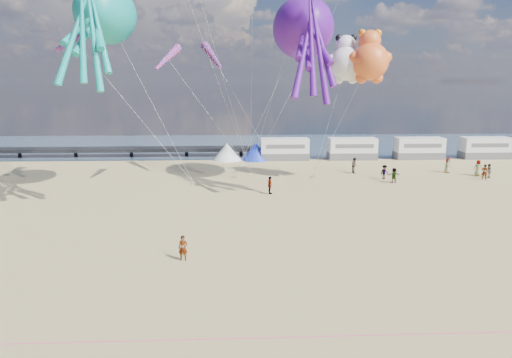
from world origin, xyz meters
name	(u,v)px	position (x,y,z in m)	size (l,w,h in m)	color
ground	(250,287)	(0.00, 0.00, 0.00)	(120.00, 120.00, 0.00)	tan
water	(240,145)	(0.00, 55.00, 0.02)	(120.00, 120.00, 0.00)	#31475E
pier	(47,150)	(-28.00, 44.00, 1.00)	(60.00, 3.00, 0.50)	black
motorhome_0	(284,149)	(6.00, 40.00, 1.50)	(6.60, 2.50, 3.00)	silver
motorhome_1	(352,149)	(15.50, 40.00, 1.50)	(6.60, 2.50, 3.00)	silver
motorhome_2	(419,148)	(25.00, 40.00, 1.50)	(6.60, 2.50, 3.00)	silver
motorhome_3	(485,148)	(34.50, 40.00, 1.50)	(6.60, 2.50, 3.00)	silver
tent_white	(227,152)	(-2.00, 40.00, 1.20)	(4.00, 4.00, 2.40)	white
tent_blue	(256,151)	(2.00, 40.00, 1.20)	(4.00, 4.00, 2.40)	#1933CC
rope_line	(254,338)	(0.00, -5.00, 0.02)	(0.03, 0.03, 34.00)	#F2338C
standing_person	(183,248)	(-3.98, 3.85, 0.78)	(0.57, 0.37, 1.57)	tan
beachgoer_0	(478,168)	(27.20, 28.01, 0.92)	(0.67, 0.44, 1.84)	#7F6659
beachgoer_1	(354,165)	(13.33, 30.18, 0.92)	(0.90, 0.59, 1.84)	#7F6659
beachgoer_2	(384,172)	(15.79, 26.65, 0.80)	(0.78, 0.61, 1.60)	#7F6659
beachgoer_3	(270,185)	(2.53, 20.35, 0.86)	(1.11, 0.64, 1.73)	#7F6659
beachgoer_4	(394,175)	(16.20, 24.70, 0.82)	(0.96, 0.40, 1.64)	#7F6659
beachgoer_5	(485,172)	(26.70, 25.68, 0.89)	(1.65, 0.53, 1.78)	#7F6659
beachgoer_6	(448,165)	(24.51, 29.96, 0.89)	(0.65, 0.43, 1.79)	#7F6659
beachgoer_7	(488,171)	(27.72, 26.72, 0.80)	(0.78, 0.51, 1.60)	#7F6659
sandbag_a	(193,183)	(-5.32, 25.07, 0.11)	(0.50, 0.35, 0.22)	gray
sandbag_b	(234,177)	(-0.94, 27.98, 0.11)	(0.50, 0.35, 0.22)	gray
sandbag_c	(313,177)	(7.94, 27.62, 0.11)	(0.50, 0.35, 0.22)	gray
sandbag_d	(280,175)	(4.39, 28.97, 0.11)	(0.50, 0.35, 0.22)	gray
sandbag_e	(250,171)	(0.97, 31.30, 0.11)	(0.50, 0.35, 0.22)	gray
kite_octopus_teal	(106,14)	(-12.38, 21.45, 16.68)	(4.48, 10.44, 11.94)	teal
kite_octopus_purple	(303,28)	(6.11, 25.14, 15.94)	(4.77, 11.14, 12.73)	#55128E
kite_panda	(346,64)	(10.86, 26.02, 12.50)	(4.25, 4.00, 6.00)	white
kite_teddy_orange	(370,62)	(12.93, 24.53, 12.67)	(4.54, 4.28, 6.41)	orange
windsock_left	(73,38)	(-16.33, 24.07, 14.76)	(1.10, 7.83, 7.83)	red
windsock_mid	(212,56)	(-3.22, 29.18, 13.41)	(1.00, 6.12, 6.12)	red
windsock_right	(167,58)	(-7.52, 24.93, 12.97)	(0.90, 4.82, 4.82)	red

